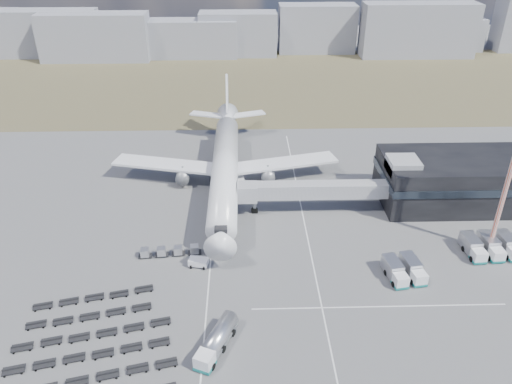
{
  "coord_description": "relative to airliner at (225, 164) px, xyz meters",
  "views": [
    {
      "loc": [
        4.04,
        -66.46,
        54.02
      ],
      "look_at": [
        6.53,
        21.95,
        4.0
      ],
      "focal_mm": 35.0,
      "sensor_mm": 36.0,
      "label": 1
    }
  ],
  "objects": [
    {
      "name": "grass_strip",
      "position": [
        0.0,
        77.62,
        -5.29
      ],
      "size": [
        420.0,
        90.0,
        0.01
      ],
      "primitive_type": "cube",
      "color": "brown",
      "rests_on": "ground"
    },
    {
      "name": "jet_bridge",
      "position": [
        15.9,
        -11.95,
        -0.24
      ],
      "size": [
        30.3,
        3.8,
        7.05
      ],
      "color": "#939399",
      "rests_on": "ground"
    },
    {
      "name": "skyline",
      "position": [
        -2.82,
        117.33,
        4.08
      ],
      "size": [
        321.34,
        25.45,
        24.0
      ],
      "color": "gray",
      "rests_on": "ground"
    },
    {
      "name": "service_trucks_far",
      "position": [
        48.25,
        -26.96,
        -3.81
      ],
      "size": [
        9.4,
        7.35,
        2.73
      ],
      "rotation": [
        0.0,
        0.0,
        0.06
      ],
      "color": "white",
      "rests_on": "ground"
    },
    {
      "name": "baggage_dollies",
      "position": [
        -18.1,
        -47.81,
        -4.94
      ],
      "size": [
        25.81,
        26.16,
        0.7
      ],
      "rotation": [
        0.0,
        0.0,
        0.23
      ],
      "color": "black",
      "rests_on": "ground"
    },
    {
      "name": "uld_row",
      "position": [
        -7.88,
        -25.94,
        -4.37
      ],
      "size": [
        14.17,
        2.71,
        1.55
      ],
      "rotation": [
        0.0,
        0.0,
        0.09
      ],
      "color": "black",
      "rests_on": "ground"
    },
    {
      "name": "pushback_tug",
      "position": [
        -4.0,
        -29.29,
        -4.55
      ],
      "size": [
        3.59,
        2.43,
        1.48
      ],
      "primitive_type": "cube",
      "rotation": [
        0.0,
        0.0,
        -0.19
      ],
      "color": "white",
      "rests_on": "ground"
    },
    {
      "name": "airliner",
      "position": [
        0.0,
        0.0,
        0.0
      ],
      "size": [
        51.59,
        64.53,
        17.62
      ],
      "color": "white",
      "rests_on": "ground"
    },
    {
      "name": "floodlight_mast",
      "position": [
        48.61,
        -26.03,
        9.55
      ],
      "size": [
        2.79,
        2.29,
        29.62
      ],
      "rotation": [
        0.0,
        0.0,
        -0.42
      ],
      "color": "#C94120",
      "rests_on": "ground"
    },
    {
      "name": "fuel_tanker",
      "position": [
        -0.06,
        -48.29,
        -3.72
      ],
      "size": [
        6.14,
        9.87,
        3.14
      ],
      "rotation": [
        0.0,
        0.0,
        -0.41
      ],
      "color": "white",
      "rests_on": "ground"
    },
    {
      "name": "catering_truck",
      "position": [
        2.95,
        -0.92,
        -4.0
      ],
      "size": [
        2.98,
        5.74,
        2.52
      ],
      "rotation": [
        0.0,
        0.0,
        0.14
      ],
      "color": "white",
      "rests_on": "ground"
    },
    {
      "name": "service_trucks_near",
      "position": [
        30.74,
        -33.21,
        -3.83
      ],
      "size": [
        6.56,
        7.47,
        2.68
      ],
      "rotation": [
        0.0,
        0.0,
        0.16
      ],
      "color": "white",
      "rests_on": "ground"
    },
    {
      "name": "terminal",
      "position": [
        47.77,
        -8.41,
        -0.04
      ],
      "size": [
        30.4,
        16.4,
        11.0
      ],
      "color": "black",
      "rests_on": "ground"
    },
    {
      "name": "ground",
      "position": [
        0.0,
        -32.38,
        -5.29
      ],
      "size": [
        420.0,
        420.0,
        0.0
      ],
      "primitive_type": "plane",
      "color": "#565659",
      "rests_on": "ground"
    },
    {
      "name": "lane_markings",
      "position": [
        9.77,
        -29.38,
        -5.29
      ],
      "size": [
        47.12,
        110.0,
        0.01
      ],
      "color": "silver",
      "rests_on": "ground"
    }
  ]
}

